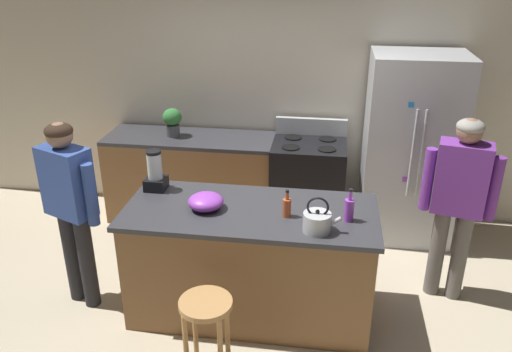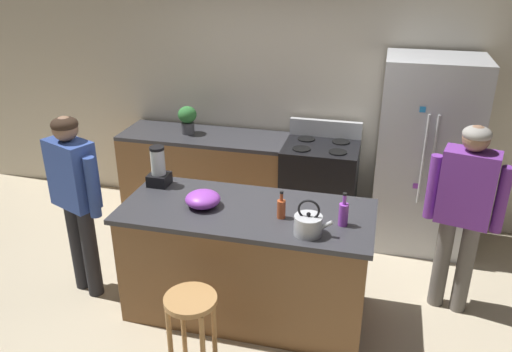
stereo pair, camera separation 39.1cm
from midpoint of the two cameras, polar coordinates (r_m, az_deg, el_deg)
The scene contains 15 objects.
ground_plane at distance 4.46m, azimuth -3.17°, elevation -14.62°, with size 14.00×14.00×0.00m, color beige.
back_wall at distance 5.60m, azimuth 0.47°, elevation 9.16°, with size 8.00×0.10×2.70m, color beige.
kitchen_island at distance 4.18m, azimuth -3.32°, elevation -9.53°, with size 1.95×0.86×0.95m.
back_counter_run at distance 5.69m, azimuth -8.13°, elevation -0.23°, with size 2.00×0.64×0.95m.
refrigerator at distance 5.28m, azimuth 14.75°, elevation 2.83°, with size 0.90×0.73×1.90m.
stove_range at distance 5.46m, azimuth 3.73°, elevation -0.97°, with size 0.76×0.65×1.13m.
person_by_island_left at distance 4.37m, azimuth -22.42°, elevation -2.45°, with size 0.58×0.36×1.60m.
person_by_sink_right at distance 4.37m, azimuth 19.23°, elevation -1.99°, with size 0.60×0.31×1.61m.
bar_stool at distance 3.60m, azimuth -8.76°, elevation -15.49°, with size 0.36×0.36×0.65m.
potted_plant at distance 5.54m, azimuth -11.28°, elevation 6.06°, with size 0.20×0.20×0.30m.
blender_appliance at distance 4.33m, azimuth -13.69°, elevation 0.26°, with size 0.17×0.17×0.34m.
bottle_cooking_sauce at distance 3.81m, azimuth 0.52°, elevation -3.51°, with size 0.06×0.06×0.22m.
bottle_soda at distance 3.77m, azimuth 7.40°, elevation -3.74°, with size 0.07×0.07×0.26m.
mixing_bowl at distance 3.96m, azimuth -8.41°, elevation -2.89°, with size 0.27×0.27×0.12m, color purple.
tea_kettle at distance 3.62m, azimuth 3.76°, elevation -5.11°, with size 0.28×0.20×0.27m.
Camera 1 is at (0.55, -3.45, 2.79)m, focal length 36.03 mm.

